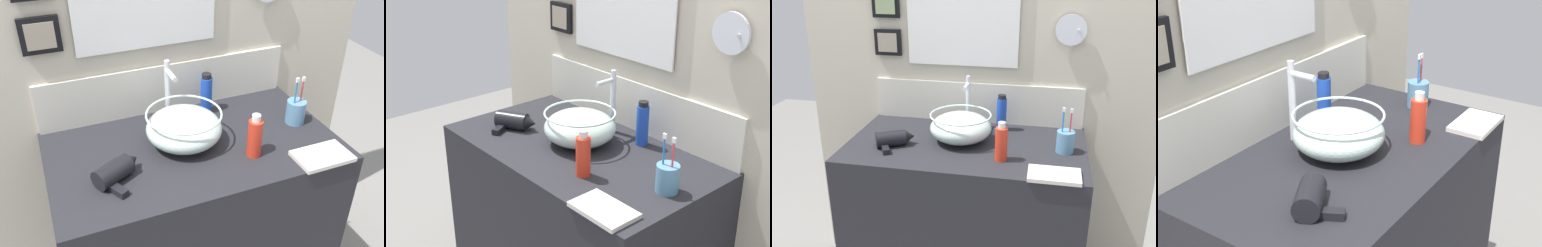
% 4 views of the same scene
% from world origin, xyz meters
% --- Properties ---
extents(vanity_counter, '(1.10, 0.61, 0.92)m').
position_xyz_m(vanity_counter, '(0.00, 0.00, 0.46)').
color(vanity_counter, '#232328').
rests_on(vanity_counter, ground).
extents(back_panel, '(1.85, 0.10, 2.56)m').
position_xyz_m(back_panel, '(-0.00, 0.33, 1.28)').
color(back_panel, beige).
rests_on(back_panel, ground).
extents(glass_bowl_sink, '(0.29, 0.29, 0.13)m').
position_xyz_m(glass_bowl_sink, '(-0.03, 0.03, 0.99)').
color(glass_bowl_sink, silver).
rests_on(glass_bowl_sink, vanity_counter).
extents(faucet, '(0.02, 0.10, 0.27)m').
position_xyz_m(faucet, '(-0.03, 0.20, 1.07)').
color(faucet, silver).
rests_on(faucet, vanity_counter).
extents(hair_drier, '(0.19, 0.19, 0.07)m').
position_xyz_m(hair_drier, '(-0.32, -0.09, 0.95)').
color(hair_drier, black).
rests_on(hair_drier, vanity_counter).
extents(toothbrush_cup, '(0.08, 0.08, 0.21)m').
position_xyz_m(toothbrush_cup, '(0.45, -0.00, 0.97)').
color(toothbrush_cup, '#598CB2').
rests_on(toothbrush_cup, vanity_counter).
extents(soap_dispenser, '(0.05, 0.05, 0.18)m').
position_xyz_m(soap_dispenser, '(0.14, 0.21, 1.01)').
color(soap_dispenser, blue).
rests_on(soap_dispenser, vanity_counter).
extents(spray_bottle, '(0.05, 0.05, 0.17)m').
position_xyz_m(spray_bottle, '(0.18, -0.14, 1.00)').
color(spray_bottle, red).
rests_on(spray_bottle, vanity_counter).
extents(hand_towel, '(0.21, 0.13, 0.02)m').
position_xyz_m(hand_towel, '(0.40, -0.25, 0.93)').
color(hand_towel, silver).
rests_on(hand_towel, vanity_counter).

